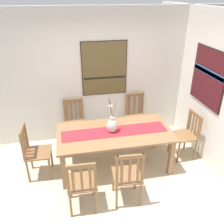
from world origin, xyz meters
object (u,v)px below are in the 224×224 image
object	(u,v)px
chair_0	(136,116)
chair_4	(186,134)
dining_table	(115,136)
centerpiece_vase	(112,125)
chair_3	(74,122)
painting_on_side_wall	(208,77)
chair_1	(34,151)
painting_on_back_wall	(104,69)
chair_2	(128,176)
chair_5	(82,183)

from	to	relation	value
chair_0	chair_4	world-z (taller)	chair_0
chair_4	dining_table	bearing A→B (deg)	-179.20
centerpiece_vase	chair_3	size ratio (longest dim) A/B	0.72
chair_3	painting_on_side_wall	distance (m)	2.71
painting_on_side_wall	chair_1	bearing A→B (deg)	-178.29
painting_on_back_wall	chair_2	bearing A→B (deg)	-90.47
dining_table	chair_3	world-z (taller)	chair_3
painting_on_back_wall	painting_on_side_wall	world-z (taller)	painting_on_back_wall
painting_on_back_wall	painting_on_side_wall	bearing A→B (deg)	-30.75
painting_on_side_wall	chair_3	bearing A→B (deg)	161.12
painting_on_side_wall	dining_table	bearing A→B (deg)	-176.46
chair_2	painting_on_side_wall	bearing A→B (deg)	30.40
chair_4	chair_5	bearing A→B (deg)	-156.19
chair_2	chair_3	bearing A→B (deg)	110.25
dining_table	chair_1	world-z (taller)	chair_1
chair_4	centerpiece_vase	bearing A→B (deg)	-179.13
dining_table	chair_2	distance (m)	0.90
chair_0	chair_5	size ratio (longest dim) A/B	1.04
painting_on_back_wall	centerpiece_vase	bearing A→B (deg)	-93.55
dining_table	chair_5	distance (m)	1.12
painting_on_side_wall	chair_5	bearing A→B (deg)	-157.08
chair_1	dining_table	bearing A→B (deg)	-0.54
chair_4	painting_on_side_wall	world-z (taller)	painting_on_side_wall
chair_2	chair_4	xyz separation A→B (m)	(1.40, 0.91, -0.01)
chair_4	painting_on_back_wall	bearing A→B (deg)	141.95
chair_3	chair_5	size ratio (longest dim) A/B	1.02
chair_0	chair_1	distance (m)	2.25
centerpiece_vase	chair_0	size ratio (longest dim) A/B	0.71
painting_on_side_wall	chair_4	bearing A→B (deg)	-163.73
chair_3	chair_0	bearing A→B (deg)	0.14
chair_1	chair_5	size ratio (longest dim) A/B	1.04
dining_table	painting_on_back_wall	distance (m)	1.42
chair_1	painting_on_side_wall	size ratio (longest dim) A/B	0.97
chair_5	painting_on_back_wall	world-z (taller)	painting_on_back_wall
chair_0	chair_5	distance (m)	2.25
chair_0	painting_on_back_wall	xyz separation A→B (m)	(-0.65, 0.19, 1.03)
centerpiece_vase	chair_4	size ratio (longest dim) A/B	0.75
chair_5	centerpiece_vase	bearing A→B (deg)	55.24
chair_1	chair_3	size ratio (longest dim) A/B	1.02
chair_3	chair_1	bearing A→B (deg)	-129.14
painting_on_back_wall	chair_0	bearing A→B (deg)	-16.08
chair_0	chair_2	size ratio (longest dim) A/B	1.00
chair_2	painting_on_side_wall	size ratio (longest dim) A/B	0.97
centerpiece_vase	dining_table	bearing A→B (deg)	2.96
chair_0	chair_4	distance (m)	1.16
painting_on_side_wall	centerpiece_vase	bearing A→B (deg)	-176.47
chair_1	painting_on_side_wall	xyz separation A→B (m)	(3.09, 0.09, 1.06)
centerpiece_vase	chair_4	distance (m)	1.50
chair_4	painting_on_side_wall	bearing A→B (deg)	16.27
painting_on_side_wall	chair_2	bearing A→B (deg)	-149.60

